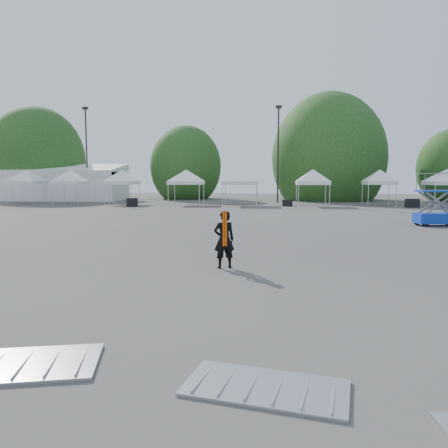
{
  "coord_description": "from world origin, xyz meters",
  "views": [
    {
      "loc": [
        1.87,
        -13.08,
        2.52
      ],
      "look_at": [
        0.75,
        -1.54,
        1.3
      ],
      "focal_mm": 35.0,
      "sensor_mm": 36.0,
      "label": 1
    }
  ],
  "objects": [
    {
      "name": "tent_e",
      "position": [
        -0.55,
        27.42,
        3.06
      ],
      "size": [
        4.62,
        4.62,
        3.88
      ],
      "color": "silver",
      "rests_on": "ground"
    },
    {
      "name": "tent_d",
      "position": [
        -5.71,
        27.92,
        3.06
      ],
      "size": [
        4.38,
        4.38,
        3.88
      ],
      "color": "silver",
      "rests_on": "ground"
    },
    {
      "name": "tent_f",
      "position": [
        6.02,
        27.2,
        3.06
      ],
      "size": [
        4.09,
        4.09,
        3.88
      ],
      "color": "silver",
      "rests_on": "ground"
    },
    {
      "name": "barrier_left",
      "position": [
        -1.52,
        -7.79,
        0.04
      ],
      "size": [
        2.5,
        1.65,
        0.07
      ],
      "rotation": [
        0.0,
        0.0,
        0.24
      ],
      "color": "#ABAEB4",
      "rests_on": "ground"
    },
    {
      "name": "crate_east",
      "position": [
        14.38,
        25.87,
        0.38
      ],
      "size": [
        1.18,
        1.06,
        0.76
      ],
      "primitive_type": "cube",
      "rotation": [
        0.0,
        0.0,
        0.37
      ],
      "color": "black",
      "rests_on": "ground"
    },
    {
      "name": "barrier_mid",
      "position": [
        1.89,
        -8.07,
        0.03
      ],
      "size": [
        2.09,
        1.34,
        0.06
      ],
      "rotation": [
        0.0,
        0.0,
        -0.2
      ],
      "color": "#ABAEB4",
      "rests_on": "ground"
    },
    {
      "name": "tree_mid_e",
      "position": [
        9.0,
        39.0,
        4.84
      ],
      "size": [
        5.12,
        5.12,
        7.79
      ],
      "color": "#382314",
      "rests_on": "ground"
    },
    {
      "name": "crate_west",
      "position": [
        -10.08,
        24.84,
        0.38
      ],
      "size": [
        1.17,
        1.05,
        0.75
      ],
      "primitive_type": "cube",
      "rotation": [
        0.0,
        0.0,
        0.36
      ],
      "color": "black",
      "rests_on": "ground"
    },
    {
      "name": "tent_g",
      "position": [
        12.31,
        28.86,
        3.06
      ],
      "size": [
        3.8,
        3.8,
        3.88
      ],
      "color": "silver",
      "rests_on": "ground"
    },
    {
      "name": "tree_far_w",
      "position": [
        -26.0,
        38.0,
        4.54
      ],
      "size": [
        4.8,
        4.8,
        7.3
      ],
      "color": "#382314",
      "rests_on": "ground"
    },
    {
      "name": "tent_c",
      "position": [
        -11.97,
        27.9,
        3.06
      ],
      "size": [
        3.95,
        3.95,
        3.88
      ],
      "color": "silver",
      "rests_on": "ground"
    },
    {
      "name": "ground",
      "position": [
        0.0,
        0.0,
        0.0
      ],
      "size": [
        120.0,
        120.0,
        0.0
      ],
      "primitive_type": "plane",
      "color": "#474442",
      "rests_on": "ground"
    },
    {
      "name": "tent_a",
      "position": [
        -21.74,
        28.1,
        3.06
      ],
      "size": [
        4.17,
        4.17,
        3.88
      ],
      "color": "silver",
      "rests_on": "ground"
    },
    {
      "name": "crate_mid",
      "position": [
        3.75,
        26.54,
        0.3
      ],
      "size": [
        0.94,
        0.84,
        0.6
      ],
      "primitive_type": "cube",
      "rotation": [
        0.0,
        0.0,
        -0.39
      ],
      "color": "black",
      "rests_on": "ground"
    },
    {
      "name": "man",
      "position": [
        0.7,
        -1.05,
        0.81
      ],
      "size": [
        0.69,
        0.56,
        1.62
      ],
      "rotation": [
        0.0,
        0.0,
        3.48
      ],
      "color": "black",
      "rests_on": "ground"
    },
    {
      "name": "tent_h",
      "position": [
        17.72,
        27.29,
        3.06
      ],
      "size": [
        4.64,
        4.64,
        3.88
      ],
      "color": "silver",
      "rests_on": "ground"
    },
    {
      "name": "tent_b",
      "position": [
        -17.05,
        27.7,
        3.06
      ],
      "size": [
        3.91,
        3.91,
        3.88
      ],
      "color": "silver",
      "rests_on": "ground"
    },
    {
      "name": "scissor_lift",
      "position": [
        10.88,
        10.97,
        1.41
      ],
      "size": [
        2.28,
        1.34,
        2.79
      ],
      "rotation": [
        0.0,
        0.0,
        0.12
      ],
      "color": "#0D15B0",
      "rests_on": "ground"
    },
    {
      "name": "light_pole_east",
      "position": [
        3.0,
        32.0,
        5.52
      ],
      "size": [
        0.6,
        0.25,
        9.8
      ],
      "color": "black",
      "rests_on": "ground"
    },
    {
      "name": "light_pole_west",
      "position": [
        -18.0,
        34.0,
        5.77
      ],
      "size": [
        0.6,
        0.25,
        10.3
      ],
      "color": "black",
      "rests_on": "ground"
    },
    {
      "name": "marquee",
      "position": [
        -22.0,
        35.0,
        1.97
      ],
      "size": [
        15.0,
        6.25,
        4.23
      ],
      "color": "white",
      "rests_on": "ground"
    },
    {
      "name": "tree_mid_w",
      "position": [
        -8.0,
        40.0,
        3.93
      ],
      "size": [
        4.16,
        4.16,
        6.33
      ],
      "color": "#382314",
      "rests_on": "ground"
    }
  ]
}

